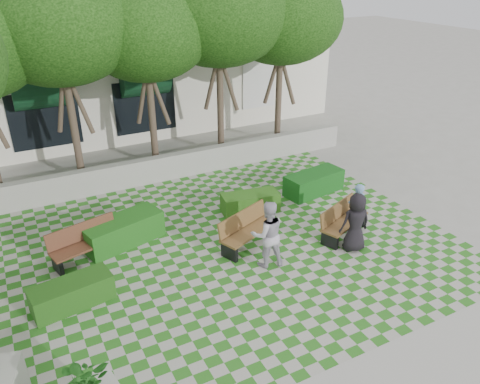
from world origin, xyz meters
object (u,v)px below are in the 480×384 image
hedge_east (314,183)px  hedge_midright (250,203)px  bench_east (343,221)px  person_blue (356,209)px  hedge_west (72,294)px  bench_west (86,243)px  hedge_midleft (123,231)px  person_dark (355,222)px  person_white (267,234)px  bench_mid (248,230)px

hedge_east → hedge_midright: size_ratio=1.17×
bench_east → person_blue: bearing=-32.7°
bench_east → hedge_west: bench_east is taller
bench_west → bench_east: bearing=-32.0°
bench_east → hedge_midleft: bench_east is taller
bench_east → person_dark: size_ratio=1.13×
hedge_west → person_white: bearing=-7.9°
person_blue → person_dark: 0.90m
hedge_midleft → hedge_west: bearing=-129.9°
hedge_west → bench_mid: bearing=4.5°
hedge_west → person_dark: size_ratio=1.07×
person_dark → hedge_west: bearing=2.8°
hedge_midright → bench_mid: bearing=-120.9°
hedge_east → person_white: bearing=-140.8°
bench_mid → bench_east: bearing=-38.0°
hedge_east → person_white: person_white is taller
hedge_midright → person_blue: size_ratio=1.14×
hedge_midright → person_blue: 3.29m
bench_east → hedge_east: bearing=49.4°
bench_mid → person_white: bearing=-111.3°
person_dark → bench_mid: bearing=-19.8°
bench_west → person_blue: person_blue is taller
hedge_midleft → bench_east: bearing=-23.4°
bench_mid → hedge_midright: bearing=37.2°
hedge_east → person_dark: 3.58m
hedge_east → person_blue: size_ratio=1.33×
bench_east → bench_west: bearing=140.3°
bench_west → person_blue: 7.50m
hedge_midright → person_white: bearing=-110.0°
bench_west → person_white: (4.10, -2.41, 0.43)m
bench_east → hedge_midleft: 6.23m
hedge_east → bench_west: bearing=-176.4°
hedge_west → bench_west: bearing=68.9°
person_white → person_blue: bearing=-163.3°
hedge_midright → person_white: size_ratio=0.98×
hedge_midright → person_dark: bearing=-65.2°
hedge_midright → hedge_west: 6.11m
person_blue → bench_east: bearing=-3.0°
hedge_west → person_white: 4.86m
bench_mid → hedge_west: size_ratio=1.10×
bench_east → hedge_east: size_ratio=0.91×
person_blue → hedge_midright: bearing=-42.9°
bench_mid → bench_west: (-4.09, 1.37, -0.00)m
bench_west → hedge_west: size_ratio=1.10×
hedge_midright → hedge_west: hedge_west is taller
person_blue → hedge_west: bearing=4.1°
bench_mid → hedge_west: bearing=162.5°
hedge_west → bench_east: bearing=-3.1°
bench_mid → bench_west: bearing=139.5°
hedge_midleft → person_blue: size_ratio=1.41×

